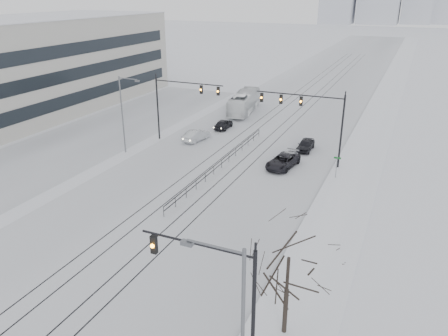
% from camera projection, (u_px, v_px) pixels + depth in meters
% --- Properties ---
extents(road, '(22.00, 260.00, 0.02)m').
position_uv_depth(road, '(295.00, 106.00, 72.57)').
color(road, silver).
rests_on(road, ground).
extents(sidewalk_east, '(5.00, 260.00, 0.16)m').
position_uv_depth(sidewalk_east, '(380.00, 114.00, 67.50)').
color(sidewalk_east, white).
rests_on(sidewalk_east, ground).
extents(curb, '(0.10, 260.00, 0.12)m').
position_uv_depth(curb, '(364.00, 113.00, 68.42)').
color(curb, gray).
rests_on(curb, ground).
extents(parking_strip, '(14.00, 60.00, 0.03)m').
position_uv_depth(parking_strip, '(102.00, 133.00, 58.85)').
color(parking_strip, silver).
rests_on(parking_strip, ground).
extents(tram_rails, '(5.30, 180.00, 0.01)m').
position_uv_depth(tram_rails, '(254.00, 141.00, 55.61)').
color(tram_rails, black).
rests_on(tram_rails, ground).
extents(traffic_mast_near, '(6.10, 0.37, 7.00)m').
position_uv_depth(traffic_mast_near, '(223.00, 286.00, 21.05)').
color(traffic_mast_near, black).
rests_on(traffic_mast_near, ground).
extents(traffic_mast_ne, '(9.60, 0.37, 8.00)m').
position_uv_depth(traffic_mast_ne, '(311.00, 113.00, 46.16)').
color(traffic_mast_ne, black).
rests_on(traffic_mast_ne, ground).
extents(traffic_mast_nw, '(9.10, 0.37, 8.00)m').
position_uv_depth(traffic_mast_nw, '(178.00, 98.00, 53.31)').
color(traffic_mast_nw, black).
rests_on(traffic_mast_nw, ground).
extents(street_light_east, '(2.73, 0.25, 9.00)m').
position_uv_depth(street_light_east, '(236.00, 328.00, 17.55)').
color(street_light_east, '#595B60').
rests_on(street_light_east, ground).
extents(street_light_west, '(2.73, 0.25, 9.00)m').
position_uv_depth(street_light_west, '(124.00, 110.00, 49.74)').
color(street_light_west, '#595B60').
rests_on(street_light_west, ground).
extents(bare_tree, '(4.40, 4.40, 6.10)m').
position_uv_depth(bare_tree, '(288.00, 266.00, 22.72)').
color(bare_tree, black).
rests_on(bare_tree, ground).
extents(median_fence, '(0.06, 24.00, 1.00)m').
position_uv_depth(median_fence, '(222.00, 164.00, 46.95)').
color(median_fence, black).
rests_on(median_fence, ground).
extents(street_sign, '(0.70, 0.06, 2.40)m').
position_uv_depth(street_sign, '(337.00, 164.00, 43.83)').
color(street_sign, '#595B60').
rests_on(street_sign, ground).
extents(sedan_sb_inner, '(1.66, 3.95, 1.34)m').
position_uv_depth(sedan_sb_inner, '(223.00, 124.00, 60.34)').
color(sedan_sb_inner, black).
rests_on(sedan_sb_inner, ground).
extents(sedan_sb_outer, '(2.19, 4.49, 1.42)m').
position_uv_depth(sedan_sb_outer, '(196.00, 135.00, 55.53)').
color(sedan_sb_outer, '#ABAFB3').
rests_on(sedan_sb_outer, ground).
extents(sedan_nb_front, '(3.04, 5.31, 1.40)m').
position_uv_depth(sedan_nb_front, '(283.00, 161.00, 47.07)').
color(sedan_nb_front, black).
rests_on(sedan_nb_front, ground).
extents(sedan_nb_right, '(2.06, 4.36, 1.23)m').
position_uv_depth(sedan_nb_right, '(286.00, 159.00, 47.89)').
color(sedan_nb_right, '#B0B2B8').
rests_on(sedan_nb_right, ground).
extents(sedan_nb_far, '(1.63, 4.02, 1.37)m').
position_uv_depth(sedan_nb_far, '(306.00, 145.00, 52.15)').
color(sedan_nb_far, black).
rests_on(sedan_nb_far, ground).
extents(box_truck, '(4.17, 11.69, 3.19)m').
position_uv_depth(box_truck, '(244.00, 102.00, 68.25)').
color(box_truck, white).
rests_on(box_truck, ground).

